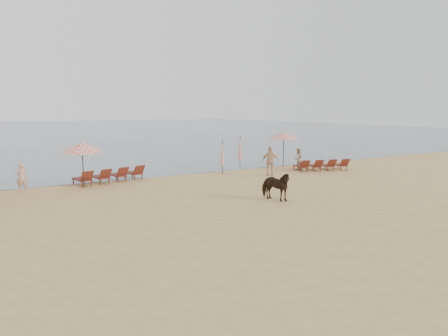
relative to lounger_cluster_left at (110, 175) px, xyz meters
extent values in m
plane|color=tan|center=(4.79, -9.75, -0.41)|extent=(120.00, 120.00, 0.00)
cube|color=#51606B|center=(4.79, 70.25, -0.41)|extent=(160.00, 140.00, 0.06)
cube|color=maroon|center=(-1.57, -0.17, -0.08)|extent=(0.92, 1.44, 0.08)
cube|color=maroon|center=(-1.40, -0.86, 0.18)|extent=(0.70, 0.57, 0.58)
cube|color=maroon|center=(-0.56, 0.08, -0.08)|extent=(0.92, 1.44, 0.08)
cube|color=maroon|center=(-0.39, -0.61, 0.18)|extent=(0.70, 0.57, 0.58)
cube|color=maroon|center=(0.45, 0.34, -0.08)|extent=(0.92, 1.44, 0.08)
cube|color=maroon|center=(0.63, -0.35, 0.18)|extent=(0.70, 0.57, 0.58)
cube|color=maroon|center=(1.47, 0.59, -0.08)|extent=(0.92, 1.44, 0.08)
cube|color=maroon|center=(1.64, -0.10, 0.18)|extent=(0.70, 0.57, 0.58)
cube|color=maroon|center=(12.16, -2.13, -0.10)|extent=(0.88, 1.36, 0.07)
cube|color=maroon|center=(11.99, -2.78, 0.15)|extent=(0.67, 0.54, 0.55)
cube|color=maroon|center=(13.11, -2.37, -0.10)|extent=(0.88, 1.36, 0.07)
cube|color=maroon|center=(12.94, -3.02, 0.15)|extent=(0.67, 0.54, 0.55)
cube|color=maroon|center=(14.06, -2.62, -0.10)|extent=(0.88, 1.36, 0.07)
cube|color=maroon|center=(13.89, -3.27, 0.15)|extent=(0.67, 0.54, 0.55)
cube|color=maroon|center=(15.01, -2.86, -0.10)|extent=(0.88, 1.36, 0.07)
cube|color=maroon|center=(14.85, -3.51, 0.15)|extent=(0.67, 0.54, 0.55)
cylinder|color=black|center=(-1.57, -0.87, 0.69)|extent=(0.05, 0.05, 2.21)
cone|color=red|center=(-1.57, -0.87, 1.75)|extent=(1.96, 1.99, 0.67)
sphere|color=black|center=(-1.57, -0.87, 1.96)|extent=(0.08, 0.08, 0.08)
cylinder|color=black|center=(12.16, -0.23, 0.76)|extent=(0.05, 0.05, 2.35)
cone|color=red|center=(12.16, -0.23, 1.89)|extent=(2.09, 2.09, 0.47)
sphere|color=black|center=(12.16, -0.23, 2.10)|extent=(0.08, 0.08, 0.08)
cylinder|color=black|center=(6.90, -0.72, 0.68)|extent=(0.05, 0.05, 2.19)
cone|color=red|center=(6.90, -0.72, 0.95)|extent=(0.27, 0.27, 1.64)
cylinder|color=black|center=(9.27, 1.00, 0.76)|extent=(0.05, 0.05, 2.35)
cone|color=red|center=(9.27, 1.00, 1.05)|extent=(0.29, 0.29, 1.77)
imported|color=black|center=(5.56, -8.14, 0.26)|extent=(1.27, 1.75, 1.34)
imported|color=tan|center=(-4.45, -0.46, 0.32)|extent=(0.56, 0.39, 1.47)
imported|color=tan|center=(12.44, -1.51, 0.32)|extent=(0.73, 0.57, 1.48)
imported|color=tan|center=(9.24, -2.69, 0.51)|extent=(1.16, 0.96, 1.85)
camera|label=1|loc=(-4.48, -21.54, 3.63)|focal=30.00mm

